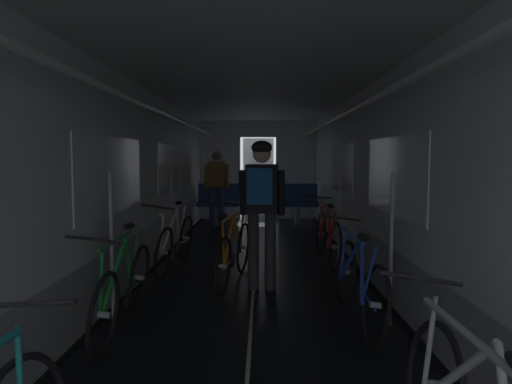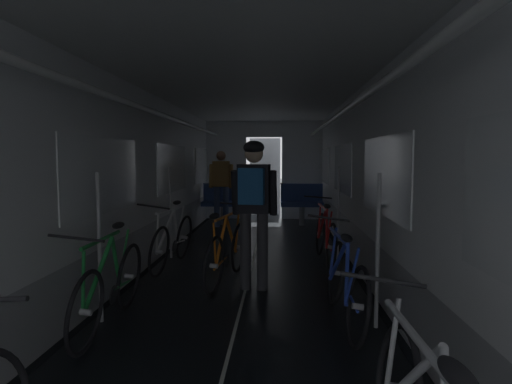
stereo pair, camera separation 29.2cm
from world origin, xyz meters
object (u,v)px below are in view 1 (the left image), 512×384
object	(u,v)px
bench_seat_far_left	(218,200)
bicycle_orange_in_aisle	(234,252)
bicycle_green	(124,288)
bicycle_white	(175,241)
bicycle_red	(327,236)
person_cyclist_aisle	(262,198)
bicycle_blue	(358,282)
person_standing_near_bench	(217,183)
bench_seat_far_right	(297,200)

from	to	relation	value
bench_seat_far_left	bicycle_orange_in_aisle	bearing A→B (deg)	-81.96
bicycle_orange_in_aisle	bicycle_green	bearing A→B (deg)	-121.03
bicycle_white	bicycle_orange_in_aisle	bearing A→B (deg)	-39.30
bicycle_white	bicycle_green	xyz separation A→B (m)	(-0.02, -2.16, 0.00)
bicycle_red	person_cyclist_aisle	distance (m)	1.80
bicycle_green	bicycle_blue	bearing A→B (deg)	6.30
bicycle_blue	person_standing_near_bench	size ratio (longest dim) A/B	1.01
bicycle_blue	bench_seat_far_left	bearing A→B (deg)	107.94
bench_seat_far_right	person_cyclist_aisle	xyz separation A→B (m)	(-0.80, -4.92, 0.50)
bench_seat_far_right	bicycle_orange_in_aisle	world-z (taller)	bench_seat_far_right
person_standing_near_bench	bicycle_orange_in_aisle	bearing A→B (deg)	-81.30
bicycle_blue	bicycle_green	bearing A→B (deg)	-173.70
bicycle_green	bicycle_orange_in_aisle	size ratio (longest dim) A/B	1.01
bicycle_white	bicycle_blue	distance (m)	2.85
bicycle_green	bicycle_red	xyz separation A→B (m)	(2.18, 2.54, 0.00)
bench_seat_far_right	bicycle_white	xyz separation A→B (m)	(-2.00, -3.95, -0.19)
bench_seat_far_left	bicycle_green	xyz separation A→B (m)	(-0.22, -6.11, -0.19)
bicycle_orange_in_aisle	person_standing_near_bench	distance (m)	4.37
bench_seat_far_right	bicycle_blue	bearing A→B (deg)	-89.00
bench_seat_far_left	bicycle_red	world-z (taller)	bench_seat_far_left
bench_seat_far_left	bicycle_white	world-z (taller)	same
bench_seat_far_right	bicycle_green	size ratio (longest dim) A/B	0.58
bench_seat_far_left	bicycle_white	size ratio (longest dim) A/B	0.58
bicycle_blue	bench_seat_far_right	bearing A→B (deg)	91.00
person_cyclist_aisle	bicycle_white	bearing A→B (deg)	140.98
bench_seat_far_right	bicycle_red	bearing A→B (deg)	-87.37
bench_seat_far_left	bicycle_white	xyz separation A→B (m)	(-0.20, -3.95, -0.19)
bench_seat_far_right	bicycle_blue	size ratio (longest dim) A/B	0.58
person_cyclist_aisle	bicycle_red	bearing A→B (deg)	54.41
bicycle_white	bicycle_green	world-z (taller)	bicycle_white
bicycle_green	bicycle_red	world-z (taller)	bicycle_green
bench_seat_far_left	person_standing_near_bench	xyz separation A→B (m)	(0.00, -0.38, 0.41)
bench_seat_far_left	bicycle_red	distance (m)	4.08
bicycle_white	bench_seat_far_right	bearing A→B (deg)	63.20
bench_seat_far_right	bicycle_red	xyz separation A→B (m)	(0.16, -3.57, -0.18)
bench_seat_far_right	bicycle_green	xyz separation A→B (m)	(-2.02, -6.11, -0.19)
bicycle_white	bicycle_green	bearing A→B (deg)	-90.64
person_cyclist_aisle	bicycle_blue	bearing A→B (deg)	-46.59
bicycle_red	person_standing_near_bench	size ratio (longest dim) A/B	1.00
bicycle_red	bicycle_blue	bearing A→B (deg)	-91.52
bicycle_green	bench_seat_far_left	bearing A→B (deg)	87.93
bicycle_green	bicycle_orange_in_aisle	world-z (taller)	bicycle_green
bench_seat_far_right	person_standing_near_bench	distance (m)	1.88
bench_seat_far_right	bicycle_blue	world-z (taller)	bicycle_blue
bench_seat_far_left	bicycle_green	world-z (taller)	bench_seat_far_left
person_standing_near_bench	bicycle_green	bearing A→B (deg)	-92.23
bench_seat_far_left	bicycle_red	bearing A→B (deg)	-61.20
bench_seat_far_right	bicycle_red	distance (m)	3.58
bicycle_green	person_cyclist_aisle	size ratio (longest dim) A/B	0.98
bench_seat_far_left	person_cyclist_aisle	distance (m)	5.05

